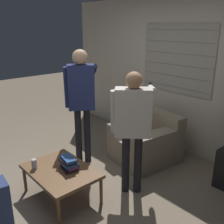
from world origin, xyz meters
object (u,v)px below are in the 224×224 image
Objects in this scene: soda_can at (34,164)px; spare_remote at (65,157)px; person_right_standing at (133,119)px; coffee_table at (61,172)px; person_left_standing at (81,93)px; book_stack at (69,163)px; armchair_beige at (147,142)px.

spare_remote is (0.02, 0.42, -0.05)m from soda_can.
soda_can is (-0.71, -0.98, -0.55)m from person_right_standing.
coffee_table is at bearing 44.10° from soda_can.
person_left_standing is (-0.57, 0.75, 0.76)m from coffee_table.
book_stack is at bearing -50.07° from spare_remote.
person_left_standing is 0.97m from spare_remote.
soda_can reaches higher than coffee_table.
person_left_standing is at bearing 133.50° from book_stack.
person_left_standing is 1.12× the size of person_right_standing.
spare_remote is (-0.25, -1.38, 0.11)m from armchair_beige.
person_left_standing is at bearing 135.47° from person_right_standing.
book_stack reaches higher than soda_can.
person_left_standing is 1.23m from soda_can.
armchair_beige is 1.16m from person_right_standing.
person_right_standing is at bearing 57.67° from coffee_table.
book_stack is 0.29m from spare_remote.
book_stack is (-0.42, -0.67, -0.53)m from person_right_standing.
person_right_standing is at bearing 10.15° from spare_remote.
person_right_standing is 6.15× the size of book_stack.
armchair_beige is 1.57m from coffee_table.
person_right_standing is 11.85× the size of spare_remote.
coffee_table is at bearing -71.03° from spare_remote.
book_stack is at bearing -102.72° from person_left_standing.
coffee_table is at bearing -167.41° from person_right_standing.
soda_can is (0.34, -0.97, -0.66)m from person_left_standing.
coffee_table is 7.36× the size of soda_can.
coffee_table is at bearing -122.08° from book_stack.
book_stack is at bearing -167.44° from person_right_standing.
person_left_standing reaches higher than book_stack.
person_right_standing is 12.51× the size of soda_can.
spare_remote is (-0.69, -0.57, -0.60)m from person_right_standing.
person_right_standing is (0.44, -0.81, 0.70)m from armchair_beige.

